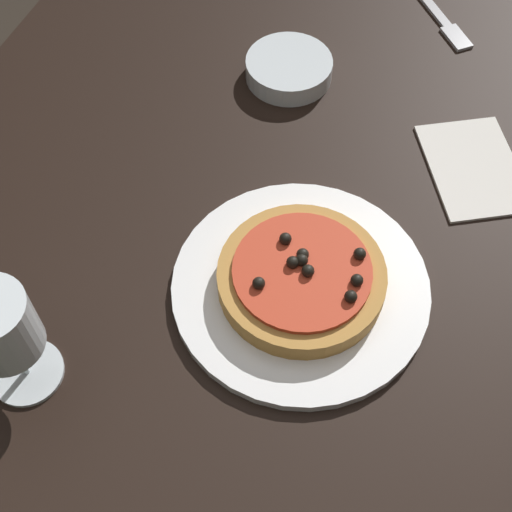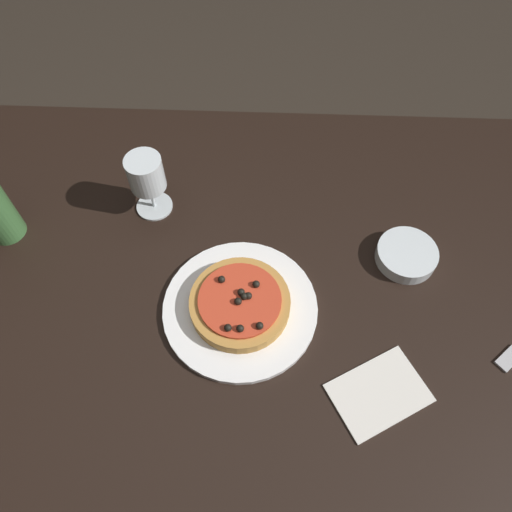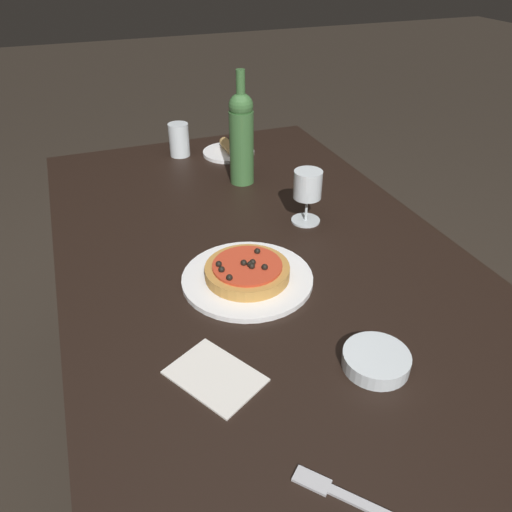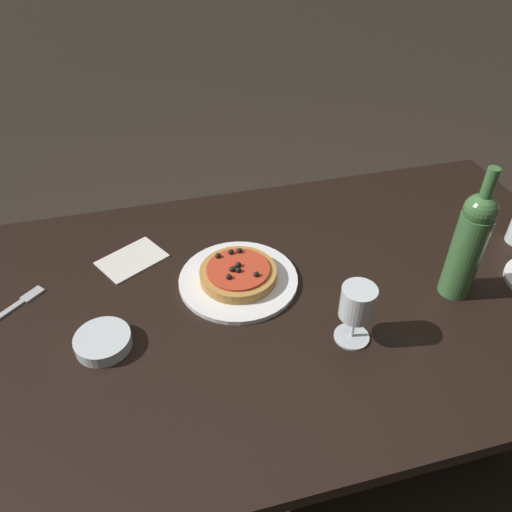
{
  "view_description": "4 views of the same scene",
  "coord_description": "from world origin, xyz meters",
  "px_view_note": "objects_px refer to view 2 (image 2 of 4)",
  "views": [
    {
      "loc": [
        0.29,
        0.17,
        1.4
      ],
      "look_at": [
        -0.11,
        0.02,
        0.75
      ],
      "focal_mm": 50.0,
      "sensor_mm": 36.0,
      "label": 1
    },
    {
      "loc": [
        -0.16,
        0.48,
        1.56
      ],
      "look_at": [
        -0.14,
        0.02,
        0.81
      ],
      "focal_mm": 35.0,
      "sensor_mm": 36.0,
      "label": 2
    },
    {
      "loc": [
        -0.96,
        0.37,
        1.36
      ],
      "look_at": [
        -0.15,
        0.06,
        0.79
      ],
      "focal_mm": 35.0,
      "sensor_mm": 36.0,
      "label": 3
    },
    {
      "loc": [
        -0.3,
        -0.82,
        1.53
      ],
      "look_at": [
        -0.08,
        0.04,
        0.8
      ],
      "focal_mm": 35.0,
      "sensor_mm": 36.0,
      "label": 4
    }
  ],
  "objects_px": {
    "pizza": "(240,303)",
    "side_bowl": "(406,255)",
    "dining_table": "(189,293)",
    "wine_glass": "(146,176)",
    "dinner_plate": "(240,308)"
  },
  "relations": [
    {
      "from": "pizza",
      "to": "wine_glass",
      "type": "bearing_deg",
      "value": -50.19
    },
    {
      "from": "pizza",
      "to": "side_bowl",
      "type": "bearing_deg",
      "value": -158.77
    },
    {
      "from": "pizza",
      "to": "side_bowl",
      "type": "height_order",
      "value": "pizza"
    },
    {
      "from": "dining_table",
      "to": "pizza",
      "type": "bearing_deg",
      "value": 148.44
    },
    {
      "from": "dinner_plate",
      "to": "side_bowl",
      "type": "bearing_deg",
      "value": -158.81
    },
    {
      "from": "wine_glass",
      "to": "side_bowl",
      "type": "bearing_deg",
      "value": 167.96
    },
    {
      "from": "side_bowl",
      "to": "dining_table",
      "type": "bearing_deg",
      "value": 7.3
    },
    {
      "from": "dinner_plate",
      "to": "wine_glass",
      "type": "xyz_separation_m",
      "value": [
        0.2,
        -0.24,
        0.09
      ]
    },
    {
      "from": "dinner_plate",
      "to": "pizza",
      "type": "height_order",
      "value": "pizza"
    },
    {
      "from": "side_bowl",
      "to": "dinner_plate",
      "type": "bearing_deg",
      "value": 21.19
    },
    {
      "from": "dining_table",
      "to": "side_bowl",
      "type": "relative_size",
      "value": 13.22
    },
    {
      "from": "dining_table",
      "to": "pizza",
      "type": "height_order",
      "value": "pizza"
    },
    {
      "from": "dining_table",
      "to": "wine_glass",
      "type": "relative_size",
      "value": 11.04
    },
    {
      "from": "dinner_plate",
      "to": "side_bowl",
      "type": "distance_m",
      "value": 0.35
    },
    {
      "from": "pizza",
      "to": "wine_glass",
      "type": "height_order",
      "value": "wine_glass"
    }
  ]
}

